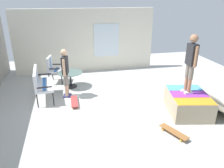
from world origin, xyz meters
TOP-DOWN VIEW (x-y plane):
  - ground_plane at (0.00, 0.00)m, footprint 12.00×12.00m
  - house_facade at (3.80, 0.49)m, footprint 0.23×6.00m
  - skate_ramp at (-0.65, -1.99)m, footprint 1.69×2.06m
  - patio_bench at (1.16, 2.25)m, footprint 1.29×0.64m
  - patio_chair_near_house at (2.61, 1.90)m, footprint 0.71×0.66m
  - patio_table at (2.00, 1.28)m, footprint 0.90×0.90m
  - person_watching at (1.18, 1.44)m, footprint 0.47×0.29m
  - person_skater at (-0.53, -1.95)m, footprint 0.48×0.24m
  - skateboard_by_bench at (0.57, 1.24)m, footprint 0.80×0.20m
  - skateboard_spare at (-1.60, -1.06)m, footprint 0.81×0.51m

SIDE VIEW (x-z plane):
  - ground_plane at x=0.00m, z-range -0.10..0.00m
  - skateboard_by_bench at x=0.57m, z-range 0.03..0.14m
  - skateboard_spare at x=-1.60m, z-range 0.03..0.14m
  - skate_ramp at x=-0.65m, z-range 0.00..0.58m
  - patio_table at x=2.00m, z-range 0.12..0.69m
  - patio_chair_near_house at x=2.61m, z-range 0.10..1.12m
  - patio_bench at x=1.16m, z-range 0.11..1.13m
  - person_watching at x=1.18m, z-range 0.13..1.75m
  - house_facade at x=3.80m, z-range 0.00..2.68m
  - person_skater at x=-0.53m, z-range 0.72..2.38m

